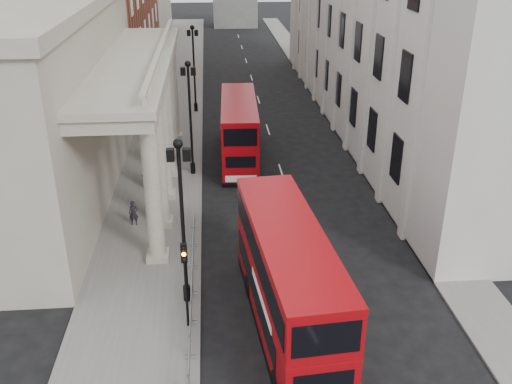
% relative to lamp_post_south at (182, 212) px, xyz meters
% --- Properties ---
extents(ground, '(260.00, 260.00, 0.00)m').
position_rel_lamp_post_south_xyz_m(ground, '(0.60, -4.00, -4.91)').
color(ground, black).
rests_on(ground, ground).
extents(sidewalk_west, '(6.00, 140.00, 0.12)m').
position_rel_lamp_post_south_xyz_m(sidewalk_west, '(-2.40, 26.00, -4.85)').
color(sidewalk_west, slate).
rests_on(sidewalk_west, ground).
extents(sidewalk_east, '(3.00, 140.00, 0.12)m').
position_rel_lamp_post_south_xyz_m(sidewalk_east, '(14.10, 26.00, -4.85)').
color(sidewalk_east, slate).
rests_on(sidewalk_east, ground).
extents(kerb, '(0.20, 140.00, 0.14)m').
position_rel_lamp_post_south_xyz_m(kerb, '(0.55, 26.00, -4.84)').
color(kerb, slate).
rests_on(kerb, ground).
extents(portico_building, '(9.00, 28.00, 12.00)m').
position_rel_lamp_post_south_xyz_m(portico_building, '(-9.90, 14.00, 1.09)').
color(portico_building, gray).
rests_on(portico_building, ground).
extents(lamp_post_south, '(1.05, 0.44, 8.32)m').
position_rel_lamp_post_south_xyz_m(lamp_post_south, '(0.00, 0.00, 0.00)').
color(lamp_post_south, black).
rests_on(lamp_post_south, sidewalk_west).
extents(lamp_post_mid, '(1.05, 0.44, 8.32)m').
position_rel_lamp_post_south_xyz_m(lamp_post_mid, '(0.00, 16.00, 0.00)').
color(lamp_post_mid, black).
rests_on(lamp_post_mid, sidewalk_west).
extents(lamp_post_north, '(1.05, 0.44, 8.32)m').
position_rel_lamp_post_south_xyz_m(lamp_post_north, '(0.00, 32.00, 0.00)').
color(lamp_post_north, black).
rests_on(lamp_post_north, sidewalk_west).
extents(traffic_light, '(0.28, 0.33, 4.30)m').
position_rel_lamp_post_south_xyz_m(traffic_light, '(0.10, -2.02, -1.80)').
color(traffic_light, black).
rests_on(traffic_light, sidewalk_west).
extents(crowd_barriers, '(0.50, 18.75, 1.10)m').
position_rel_lamp_post_south_xyz_m(crowd_barriers, '(0.25, -1.77, -4.24)').
color(crowd_barriers, gray).
rests_on(crowd_barriers, sidewalk_west).
extents(bus_near, '(3.84, 11.90, 5.05)m').
position_rel_lamp_post_south_xyz_m(bus_near, '(4.59, -2.31, -2.27)').
color(bus_near, '#A0070D').
rests_on(bus_near, ground).
extents(bus_far, '(3.05, 11.10, 4.75)m').
position_rel_lamp_post_south_xyz_m(bus_far, '(3.61, 18.84, -2.43)').
color(bus_far, '#A0070D').
rests_on(bus_far, ground).
extents(pedestrian_a, '(0.57, 0.38, 1.56)m').
position_rel_lamp_post_south_xyz_m(pedestrian_a, '(-3.44, 8.11, -4.01)').
color(pedestrian_a, black).
rests_on(pedestrian_a, sidewalk_west).
extents(pedestrian_b, '(0.94, 0.78, 1.77)m').
position_rel_lamp_post_south_xyz_m(pedestrian_b, '(-3.06, 13.45, -3.91)').
color(pedestrian_b, black).
rests_on(pedestrian_b, sidewalk_west).
extents(pedestrian_c, '(1.02, 0.94, 1.75)m').
position_rel_lamp_post_south_xyz_m(pedestrian_c, '(-1.88, 19.36, -3.92)').
color(pedestrian_c, black).
rests_on(pedestrian_c, sidewalk_west).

